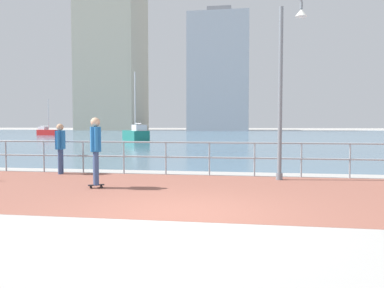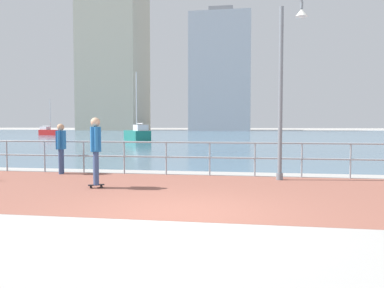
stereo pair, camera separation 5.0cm
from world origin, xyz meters
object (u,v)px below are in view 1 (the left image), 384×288
at_px(sailboat_teal, 48,132).
at_px(sailboat_gray, 136,134).
at_px(bystander, 60,145).
at_px(lamppost, 286,73).
at_px(skateboarder, 96,146).

bearing_deg(sailboat_teal, sailboat_gray, -41.63).
relative_size(bystander, sailboat_gray, 0.25).
relative_size(lamppost, skateboarder, 3.11).
height_order(bystander, sailboat_teal, sailboat_teal).
distance_m(lamppost, bystander, 7.39).
xyz_separation_m(skateboarder, sailboat_gray, (-6.90, 25.63, -0.45)).
bearing_deg(sailboat_gray, bystander, -78.63).
bearing_deg(sailboat_gray, sailboat_teal, 138.37).
bearing_deg(skateboarder, sailboat_teal, 121.01).
bearing_deg(sailboat_teal, skateboarder, -58.99).
bearing_deg(bystander, lamppost, -2.11).
xyz_separation_m(bystander, sailboat_teal, (-22.95, 39.47, -0.46)).
distance_m(lamppost, skateboarder, 5.66).
height_order(sailboat_teal, sailboat_gray, sailboat_gray).
relative_size(skateboarder, bystander, 1.09).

